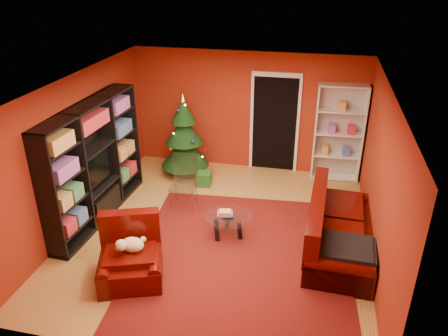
% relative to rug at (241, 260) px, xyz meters
% --- Properties ---
extents(floor, '(5.00, 5.50, 0.05)m').
position_rel_rug_xyz_m(floor, '(-0.51, 0.69, -0.04)').
color(floor, '#AA7A36').
rests_on(floor, ground).
extents(ceiling, '(5.00, 5.50, 0.05)m').
position_rel_rug_xyz_m(ceiling, '(-0.51, 0.69, 2.61)').
color(ceiling, silver).
rests_on(ceiling, wall_back).
extents(wall_back, '(5.00, 0.05, 2.60)m').
position_rel_rug_xyz_m(wall_back, '(-0.51, 3.47, 1.29)').
color(wall_back, maroon).
rests_on(wall_back, ground).
extents(wall_left, '(0.05, 5.50, 2.60)m').
position_rel_rug_xyz_m(wall_left, '(-3.04, 0.69, 1.29)').
color(wall_left, maroon).
rests_on(wall_left, ground).
extents(wall_right, '(0.05, 5.50, 2.60)m').
position_rel_rug_xyz_m(wall_right, '(2.01, 0.69, 1.29)').
color(wall_right, maroon).
rests_on(wall_right, ground).
extents(doorway, '(1.06, 0.60, 2.16)m').
position_rel_rug_xyz_m(doorway, '(0.09, 3.42, 1.04)').
color(doorway, black).
rests_on(doorway, floor).
extents(rug, '(3.63, 4.14, 0.02)m').
position_rel_rug_xyz_m(rug, '(0.00, 0.00, 0.00)').
color(rug, '#611410').
rests_on(rug, floor).
extents(media_unit, '(0.54, 2.78, 2.12)m').
position_rel_rug_xyz_m(media_unit, '(-2.79, 0.77, 1.05)').
color(media_unit, black).
rests_on(media_unit, floor).
extents(christmas_tree, '(1.26, 1.26, 1.84)m').
position_rel_rug_xyz_m(christmas_tree, '(-1.75, 2.74, 0.88)').
color(christmas_tree, black).
rests_on(christmas_tree, floor).
extents(gift_box_teal, '(0.32, 0.32, 0.30)m').
position_rel_rug_xyz_m(gift_box_teal, '(-1.56, 2.96, 0.14)').
color(gift_box_teal, '#17797D').
rests_on(gift_box_teal, floor).
extents(gift_box_green, '(0.31, 0.31, 0.29)m').
position_rel_rug_xyz_m(gift_box_green, '(-1.22, 2.32, 0.13)').
color(gift_box_green, '#1E5C1E').
rests_on(gift_box_green, floor).
extents(gift_box_red, '(0.28, 0.28, 0.23)m').
position_rel_rug_xyz_m(gift_box_red, '(-1.26, 2.73, 0.10)').
color(gift_box_red, '#9B2F1A').
rests_on(gift_box_red, floor).
extents(white_bookshelf, '(0.99, 0.40, 2.11)m').
position_rel_rug_xyz_m(white_bookshelf, '(1.44, 3.26, 1.02)').
color(white_bookshelf, white).
rests_on(white_bookshelf, floor).
extents(armchair, '(1.25, 1.25, 0.77)m').
position_rel_rug_xyz_m(armchair, '(-1.50, -0.78, 0.37)').
color(armchair, '#370502').
rests_on(armchair, rug).
extents(dog, '(0.48, 0.42, 0.25)m').
position_rel_rug_xyz_m(dog, '(-1.47, -0.72, 0.56)').
color(dog, beige).
rests_on(dog, armchair).
extents(sofa, '(1.09, 2.26, 0.95)m').
position_rel_rug_xyz_m(sofa, '(1.51, 0.62, 0.47)').
color(sofa, '#370502').
rests_on(sofa, rug).
extents(coffee_table, '(0.96, 0.96, 0.51)m').
position_rel_rug_xyz_m(coffee_table, '(-0.33, 0.59, 0.20)').
color(coffee_table, gray).
rests_on(coffee_table, rug).
extents(acrylic_chair, '(0.53, 0.57, 0.94)m').
position_rel_rug_xyz_m(acrylic_chair, '(-1.35, 1.34, 0.46)').
color(acrylic_chair, '#66605B').
rests_on(acrylic_chair, rug).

